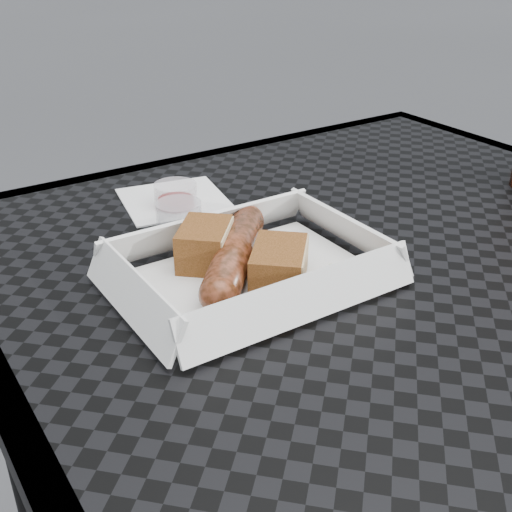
{
  "coord_description": "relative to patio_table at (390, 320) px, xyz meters",
  "views": [
    {
      "loc": [
        -0.43,
        -0.4,
        1.05
      ],
      "look_at": [
        -0.15,
        0.03,
        0.78
      ],
      "focal_mm": 45.0,
      "sensor_mm": 36.0,
      "label": 1
    }
  ],
  "objects": [
    {
      "name": "condiment_cup_empty",
      "position": [
        -0.15,
        0.18,
        0.09
      ],
      "size": [
        0.05,
        0.05,
        0.03
      ],
      "primitive_type": "cylinder",
      "color": "silver",
      "rests_on": "patio_table"
    },
    {
      "name": "food_tray",
      "position": [
        -0.15,
        0.04,
        0.08
      ],
      "size": [
        0.22,
        0.15,
        0.0
      ],
      "primitive_type": "cube",
      "color": "white",
      "rests_on": "patio_table"
    },
    {
      "name": "bread_near",
      "position": [
        -0.17,
        0.09,
        0.1
      ],
      "size": [
        0.07,
        0.08,
        0.04
      ],
      "primitive_type": "cube",
      "rotation": [
        0.0,
        0.0,
        0.84
      ],
      "color": "brown",
      "rests_on": "food_tray"
    },
    {
      "name": "bratwurst",
      "position": [
        -0.16,
        0.06,
        0.1
      ],
      "size": [
        0.14,
        0.15,
        0.03
      ],
      "rotation": [
        0.0,
        0.0,
        0.84
      ],
      "color": "brown",
      "rests_on": "food_tray"
    },
    {
      "name": "condiment_cup_sauce",
      "position": [
        -0.13,
        0.23,
        0.09
      ],
      "size": [
        0.05,
        0.05,
        0.03
      ],
      "primitive_type": "cylinder",
      "color": "maroon",
      "rests_on": "patio_table"
    },
    {
      "name": "patio_table",
      "position": [
        0.0,
        0.0,
        0.0
      ],
      "size": [
        0.8,
        0.8,
        0.74
      ],
      "color": "black",
      "rests_on": "ground"
    },
    {
      "name": "veg_garnish",
      "position": [
        -0.09,
        -0.01,
        0.08
      ],
      "size": [
        0.03,
        0.03,
        0.0
      ],
      "color": "#D43C09",
      "rests_on": "food_tray"
    },
    {
      "name": "bread_far",
      "position": [
        -0.13,
        0.02,
        0.1
      ],
      "size": [
        0.08,
        0.08,
        0.04
      ],
      "primitive_type": "cube",
      "rotation": [
        0.0,
        0.0,
        0.84
      ],
      "color": "brown",
      "rests_on": "food_tray"
    },
    {
      "name": "napkin",
      "position": [
        -0.12,
        0.25,
        0.08
      ],
      "size": [
        0.14,
        0.14,
        0.0
      ],
      "primitive_type": "cube",
      "rotation": [
        0.0,
        0.0,
        -0.19
      ],
      "color": "white",
      "rests_on": "patio_table"
    }
  ]
}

